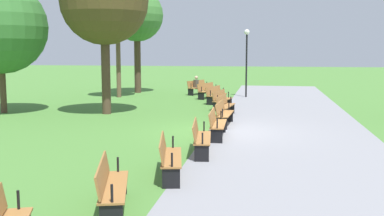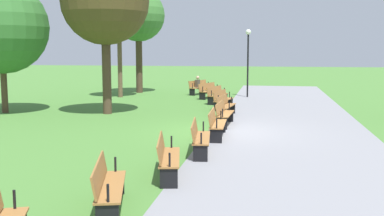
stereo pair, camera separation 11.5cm
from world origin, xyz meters
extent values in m
plane|color=#477A33|center=(0.00, 0.00, 0.00)|extent=(120.00, 120.00, 0.00)
cube|color=gray|center=(0.00, 2.31, 0.00)|extent=(40.91, 5.63, 0.01)
cube|color=#996633|center=(-12.85, -2.79, 0.45)|extent=(1.97, 1.21, 0.04)
cube|color=#996633|center=(-12.93, -2.97, 0.69)|extent=(1.83, 0.91, 0.40)
cube|color=black|center=(-13.69, -2.41, 0.21)|extent=(0.21, 0.37, 0.43)
cylinder|color=black|center=(-13.68, -2.39, 0.61)|extent=(0.06, 0.06, 0.30)
cube|color=black|center=(-12.01, -3.17, 0.21)|extent=(0.21, 0.37, 0.43)
cylinder|color=black|center=(-12.00, -3.15, 0.61)|extent=(0.06, 0.06, 0.30)
cube|color=#996633|center=(-10.62, -1.88, 0.45)|extent=(2.00, 1.09, 0.04)
cube|color=#996633|center=(-10.69, -2.06, 0.69)|extent=(1.88, 0.77, 0.40)
cube|color=black|center=(-11.49, -1.56, 0.21)|extent=(0.18, 0.37, 0.43)
cylinder|color=black|center=(-11.48, -1.54, 0.61)|extent=(0.06, 0.06, 0.30)
cube|color=black|center=(-9.75, -2.19, 0.21)|extent=(0.18, 0.37, 0.43)
cylinder|color=black|center=(-9.75, -2.17, 0.61)|extent=(0.06, 0.06, 0.30)
cube|color=#996633|center=(-8.33, -1.14, 0.45)|extent=(2.01, 0.95, 0.04)
cube|color=#996633|center=(-8.38, -1.33, 0.69)|extent=(1.92, 0.63, 0.40)
cube|color=black|center=(-9.22, -0.89, 0.21)|extent=(0.16, 0.38, 0.43)
cylinder|color=black|center=(-9.21, -0.87, 0.61)|extent=(0.05, 0.05, 0.30)
cube|color=black|center=(-7.44, -1.39, 0.21)|extent=(0.16, 0.38, 0.43)
cylinder|color=black|center=(-7.43, -1.37, 0.61)|extent=(0.05, 0.05, 0.30)
cube|color=#996633|center=(-5.98, -0.58, 0.45)|extent=(2.01, 0.81, 0.04)
cube|color=#996633|center=(-6.02, -0.78, 0.69)|extent=(1.95, 0.48, 0.40)
cube|color=black|center=(-6.89, -0.41, 0.21)|extent=(0.13, 0.38, 0.43)
cylinder|color=black|center=(-6.89, -0.39, 0.61)|extent=(0.05, 0.05, 0.30)
cube|color=black|center=(-5.08, -0.76, 0.21)|extent=(0.13, 0.38, 0.43)
cylinder|color=black|center=(-5.08, -0.74, 0.61)|extent=(0.05, 0.05, 0.30)
cube|color=#996633|center=(-3.61, -0.21, 0.45)|extent=(2.00, 0.67, 0.04)
cube|color=#996633|center=(-3.63, -0.41, 0.69)|extent=(1.96, 0.33, 0.40)
cube|color=black|center=(-4.52, -0.10, 0.21)|extent=(0.10, 0.38, 0.43)
cylinder|color=black|center=(-4.52, -0.08, 0.61)|extent=(0.05, 0.05, 0.30)
cube|color=black|center=(-2.69, -0.32, 0.21)|extent=(0.10, 0.38, 0.43)
cylinder|color=black|center=(-2.69, -0.30, 0.61)|extent=(0.05, 0.05, 0.30)
cube|color=#996633|center=(-1.20, -0.02, 0.45)|extent=(1.98, 0.52, 0.04)
cube|color=#996633|center=(-1.21, -0.22, 0.69)|extent=(1.97, 0.18, 0.40)
cube|color=black|center=(-2.13, 0.01, 0.21)|extent=(0.07, 0.38, 0.43)
cylinder|color=black|center=(-2.12, 0.03, 0.61)|extent=(0.05, 0.05, 0.30)
cube|color=black|center=(-0.28, -0.06, 0.21)|extent=(0.07, 0.38, 0.43)
cylinder|color=black|center=(-0.28, -0.04, 0.61)|extent=(0.05, 0.05, 0.30)
cube|color=#996633|center=(1.20, -0.02, 0.45)|extent=(1.98, 0.52, 0.04)
cube|color=#996633|center=(1.21, -0.22, 0.69)|extent=(1.97, 0.18, 0.40)
cube|color=black|center=(0.28, -0.06, 0.21)|extent=(0.07, 0.38, 0.43)
cylinder|color=black|center=(0.28, -0.04, 0.61)|extent=(0.05, 0.05, 0.30)
cube|color=black|center=(2.13, 0.01, 0.21)|extent=(0.07, 0.38, 0.43)
cylinder|color=black|center=(2.12, 0.03, 0.61)|extent=(0.05, 0.05, 0.30)
cube|color=#996633|center=(3.61, -0.21, 0.45)|extent=(2.00, 0.67, 0.04)
cube|color=#996633|center=(3.63, -0.41, 0.69)|extent=(1.96, 0.33, 0.40)
cube|color=black|center=(2.69, -0.32, 0.21)|extent=(0.10, 0.38, 0.43)
cylinder|color=black|center=(2.69, -0.30, 0.61)|extent=(0.05, 0.05, 0.30)
cube|color=black|center=(4.52, -0.10, 0.21)|extent=(0.10, 0.38, 0.43)
cylinder|color=black|center=(4.52, -0.08, 0.61)|extent=(0.05, 0.05, 0.30)
cube|color=#996633|center=(5.98, -0.58, 0.45)|extent=(2.01, 0.81, 0.04)
cube|color=#996633|center=(6.02, -0.78, 0.69)|extent=(1.95, 0.48, 0.40)
cube|color=black|center=(5.08, -0.76, 0.21)|extent=(0.13, 0.38, 0.43)
cylinder|color=black|center=(5.08, -0.74, 0.61)|extent=(0.05, 0.05, 0.30)
cube|color=black|center=(6.89, -0.41, 0.21)|extent=(0.13, 0.38, 0.43)
cylinder|color=black|center=(6.89, -0.39, 0.61)|extent=(0.05, 0.05, 0.30)
cube|color=#996633|center=(8.33, -1.14, 0.45)|extent=(2.01, 0.95, 0.04)
cube|color=#996633|center=(8.38, -1.33, 0.69)|extent=(1.92, 0.63, 0.40)
cube|color=black|center=(7.44, -1.39, 0.21)|extent=(0.16, 0.38, 0.43)
cylinder|color=black|center=(7.43, -1.37, 0.61)|extent=(0.05, 0.05, 0.30)
cylinder|color=black|center=(9.21, -0.87, 0.61)|extent=(0.05, 0.05, 0.30)
cylinder|color=black|center=(9.75, -2.17, 0.61)|extent=(0.06, 0.06, 0.30)
cube|color=#4C4238|center=(-12.59, -2.93, 0.70)|extent=(0.37, 0.31, 0.50)
sphere|color=tan|center=(-12.58, -2.91, 1.09)|extent=(0.22, 0.22, 0.22)
cylinder|color=#23232D|center=(-12.60, -2.73, 0.43)|extent=(0.27, 0.38, 0.13)
cylinder|color=#23232D|center=(-12.52, -2.56, 0.21)|extent=(0.15, 0.15, 0.43)
cylinder|color=#23232D|center=(-12.43, -2.80, 0.43)|extent=(0.27, 0.38, 0.13)
cylinder|color=#23232D|center=(-12.36, -2.64, 0.21)|extent=(0.15, 0.15, 0.43)
cylinder|color=brown|center=(-10.38, -7.26, 1.96)|extent=(0.27, 0.27, 3.92)
sphere|color=#336B2D|center=(-10.38, -7.26, 4.90)|extent=(3.02, 3.02, 3.02)
cylinder|color=#4C3828|center=(-13.34, -6.94, 1.98)|extent=(0.43, 0.43, 3.95)
sphere|color=#3D7533|center=(-13.34, -6.94, 5.06)|extent=(3.42, 3.42, 3.42)
cylinder|color=#4C3828|center=(-3.02, -10.27, 1.25)|extent=(0.28, 0.28, 2.50)
sphere|color=#336B2D|center=(-3.02, -10.27, 3.85)|extent=(4.17, 4.17, 4.17)
cylinder|color=#4C3828|center=(-3.50, -5.56, 1.86)|extent=(0.39, 0.39, 3.72)
sphere|color=#4C3D1E|center=(-3.50, -5.56, 4.97)|extent=(3.85, 3.85, 3.85)
cylinder|color=black|center=(-11.74, 0.26, 1.87)|extent=(0.10, 0.10, 3.74)
sphere|color=white|center=(-11.74, 0.26, 3.88)|extent=(0.32, 0.32, 0.32)
camera|label=1|loc=(15.97, 1.54, 2.90)|focal=42.96mm
camera|label=2|loc=(15.95, 1.65, 2.90)|focal=42.96mm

